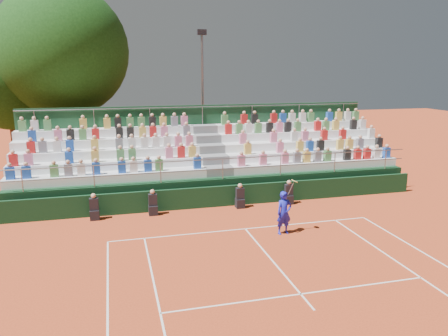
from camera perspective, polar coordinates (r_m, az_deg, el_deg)
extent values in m
plane|color=#BD441F|center=(18.17, 2.80, -7.96)|extent=(90.00, 90.00, 0.00)
cube|color=white|center=(18.17, 2.80, -7.94)|extent=(11.00, 0.06, 0.01)
cube|color=white|center=(15.39, 6.41, -12.03)|extent=(0.06, 6.40, 0.01)
cube|color=white|center=(13.51, 10.00, -15.91)|extent=(8.22, 0.06, 0.01)
cube|color=black|center=(20.92, 0.21, -3.65)|extent=(20.00, 0.15, 1.00)
cube|color=black|center=(19.97, -16.53, -5.87)|extent=(0.40, 0.40, 0.44)
cube|color=black|center=(19.82, -16.62, -4.56)|extent=(0.38, 0.25, 0.55)
sphere|color=tan|center=(19.72, -16.69, -3.50)|extent=(0.22, 0.22, 0.22)
cube|color=black|center=(20.01, -9.24, -5.45)|extent=(0.40, 0.40, 0.44)
cube|color=black|center=(19.87, -9.29, -4.13)|extent=(0.38, 0.25, 0.55)
sphere|color=tan|center=(19.76, -9.33, -3.08)|extent=(0.22, 0.22, 0.22)
cube|color=black|center=(20.74, 2.09, -4.62)|extent=(0.40, 0.40, 0.44)
cube|color=black|center=(20.60, 2.10, -3.34)|extent=(0.38, 0.25, 0.55)
sphere|color=tan|center=(20.50, 2.11, -2.33)|extent=(0.22, 0.22, 0.22)
cube|color=black|center=(21.55, 8.41, -4.07)|extent=(0.40, 0.40, 0.44)
cube|color=black|center=(21.42, 8.45, -2.85)|extent=(0.38, 0.25, 0.55)
sphere|color=tan|center=(21.32, 8.49, -1.86)|extent=(0.22, 0.22, 0.22)
cube|color=black|center=(23.80, -1.69, -1.35)|extent=(20.00, 5.20, 1.20)
cube|color=silver|center=(21.42, -14.77, -1.17)|extent=(9.30, 0.85, 0.42)
cube|color=silver|center=(23.84, 11.86, 0.40)|extent=(9.30, 0.85, 0.42)
cube|color=slate|center=(22.02, -0.73, -0.35)|extent=(1.40, 0.85, 0.42)
cube|color=silver|center=(22.16, -14.84, 0.41)|extent=(9.30, 0.85, 0.42)
cube|color=silver|center=(24.50, 11.03, 1.78)|extent=(9.30, 0.85, 0.42)
cube|color=slate|center=(22.74, -1.25, 1.16)|extent=(1.40, 0.85, 0.42)
cube|color=silver|center=(22.91, -14.90, 1.88)|extent=(9.30, 0.85, 0.42)
cube|color=silver|center=(25.18, 10.24, 3.08)|extent=(9.30, 0.85, 0.42)
cube|color=slate|center=(23.47, -1.73, 2.57)|extent=(1.40, 0.85, 0.42)
cube|color=silver|center=(23.67, -14.96, 3.26)|extent=(9.30, 0.85, 0.42)
cube|color=silver|center=(25.88, 9.50, 4.32)|extent=(9.30, 0.85, 0.42)
cube|color=slate|center=(24.22, -2.19, 3.90)|extent=(1.40, 0.85, 0.42)
cube|color=silver|center=(24.45, -15.01, 4.55)|extent=(9.30, 0.85, 0.42)
cube|color=silver|center=(26.59, 8.79, 5.49)|extent=(9.30, 0.85, 0.42)
cube|color=slate|center=(24.98, -2.62, 5.15)|extent=(1.40, 0.85, 0.42)
cube|color=#194125|center=(25.62, -2.84, 3.33)|extent=(20.00, 0.12, 4.40)
cylinder|color=gray|center=(21.02, -0.17, 1.21)|extent=(20.00, 0.05, 0.05)
cylinder|color=gray|center=(25.25, -2.85, 7.99)|extent=(20.00, 0.05, 0.05)
cube|color=#1E4CB2|center=(21.64, -26.15, -0.61)|extent=(0.36, 0.24, 0.56)
cube|color=#1E4CB2|center=(21.51, -24.39, -0.51)|extent=(0.36, 0.24, 0.56)
cube|color=#4C8C4C|center=(21.33, -21.29, -0.34)|extent=(0.36, 0.24, 0.56)
cube|color=slate|center=(21.26, -19.65, -0.25)|extent=(0.36, 0.24, 0.56)
cube|color=silver|center=(21.22, -18.14, -0.16)|extent=(0.36, 0.24, 0.56)
cube|color=#1E4CB2|center=(21.18, -16.36, -0.06)|extent=(0.36, 0.24, 0.56)
cube|color=#1E4CB2|center=(21.17, -13.20, 0.11)|extent=(0.36, 0.24, 0.56)
cube|color=silver|center=(21.18, -11.73, 0.20)|extent=(0.36, 0.24, 0.56)
cube|color=#1E4CB2|center=(21.22, -9.90, 0.30)|extent=(0.36, 0.24, 0.56)
cube|color=#4C8C4C|center=(21.27, -8.48, 0.38)|extent=(0.36, 0.24, 0.56)
cube|color=#1E4CB2|center=(21.54, -3.51, 0.66)|extent=(0.36, 0.24, 0.56)
cube|color=red|center=(22.37, -25.79, 0.93)|extent=(0.36, 0.24, 0.56)
cube|color=pink|center=(22.24, -24.17, 1.03)|extent=(0.36, 0.24, 0.56)
cube|color=#1E4CB2|center=(22.01, -19.57, 1.31)|extent=(0.36, 0.24, 0.56)
cube|color=gold|center=(21.93, -16.48, 1.48)|extent=(0.36, 0.24, 0.56)
cube|color=#4C8C4C|center=(21.91, -13.37, 1.66)|extent=(0.36, 0.24, 0.56)
cube|color=#4C8C4C|center=(21.93, -11.91, 1.74)|extent=(0.36, 0.24, 0.56)
cube|color=pink|center=(22.08, -7.19, 2.00)|extent=(0.36, 0.24, 0.56)
cube|color=red|center=(22.16, -5.61, 2.08)|extent=(0.36, 0.24, 0.56)
cube|color=gold|center=(22.26, -4.17, 2.15)|extent=(0.36, 0.24, 0.56)
cube|color=red|center=(22.99, -23.89, 2.48)|extent=(0.36, 0.24, 0.56)
cube|color=slate|center=(22.91, -22.60, 2.56)|extent=(0.36, 0.24, 0.56)
cube|color=silver|center=(22.83, -20.95, 2.67)|extent=(0.36, 0.24, 0.56)
cube|color=#1E4CB2|center=(22.77, -19.48, 2.76)|extent=(0.36, 0.24, 0.56)
cube|color=gold|center=(22.69, -16.52, 2.93)|extent=(0.36, 0.24, 0.56)
cube|color=slate|center=(22.68, -13.53, 3.11)|extent=(0.36, 0.24, 0.56)
cube|color=silver|center=(22.69, -11.94, 3.19)|extent=(0.36, 0.24, 0.56)
cube|color=silver|center=(22.73, -10.33, 3.28)|extent=(0.36, 0.24, 0.56)
cube|color=silver|center=(22.78, -8.88, 3.35)|extent=(0.36, 0.24, 0.56)
cube|color=silver|center=(22.84, -7.47, 3.42)|extent=(0.36, 0.24, 0.56)
cube|color=pink|center=(22.92, -5.99, 3.50)|extent=(0.36, 0.24, 0.56)
cube|color=pink|center=(23.01, -4.55, 3.56)|extent=(0.36, 0.24, 0.56)
cube|color=#1E4CB2|center=(23.77, -23.77, 3.83)|extent=(0.36, 0.24, 0.56)
cube|color=pink|center=(23.60, -20.85, 4.02)|extent=(0.36, 0.24, 0.56)
cube|color=black|center=(23.54, -19.41, 4.11)|extent=(0.36, 0.24, 0.56)
cube|color=#4C8C4C|center=(23.49, -17.97, 4.20)|extent=(0.36, 0.24, 0.56)
cube|color=red|center=(23.46, -16.42, 4.30)|extent=(0.36, 0.24, 0.56)
cube|color=black|center=(23.45, -13.49, 4.46)|extent=(0.36, 0.24, 0.56)
cube|color=black|center=(23.47, -12.13, 4.54)|extent=(0.36, 0.24, 0.56)
cube|color=gold|center=(23.50, -10.59, 4.62)|extent=(0.36, 0.24, 0.56)
cube|color=red|center=(23.54, -9.25, 4.69)|extent=(0.36, 0.24, 0.56)
cube|color=pink|center=(23.61, -7.82, 4.76)|extent=(0.36, 0.24, 0.56)
cube|color=slate|center=(23.77, -4.93, 4.89)|extent=(0.36, 0.24, 0.56)
cube|color=#4C8C4C|center=(24.64, -24.85, 5.01)|extent=(0.36, 0.24, 0.56)
cube|color=silver|center=(24.54, -23.49, 5.10)|extent=(0.36, 0.24, 0.56)
cube|color=#4C8C4C|center=(24.45, -22.06, 5.20)|extent=(0.36, 0.24, 0.56)
cube|color=gold|center=(24.28, -17.90, 5.48)|extent=(0.36, 0.24, 0.56)
cube|color=gold|center=(24.24, -15.02, 5.65)|extent=(0.36, 0.24, 0.56)
cube|color=black|center=(24.24, -13.68, 5.72)|extent=(0.36, 0.24, 0.56)
cube|color=#4C8C4C|center=(24.26, -12.15, 5.81)|extent=(0.36, 0.24, 0.56)
cube|color=#4C8C4C|center=(24.29, -10.73, 5.88)|extent=(0.36, 0.24, 0.56)
cube|color=black|center=(24.33, -9.34, 5.95)|extent=(0.36, 0.24, 0.56)
cube|color=gold|center=(24.39, -7.97, 6.01)|extent=(0.36, 0.24, 0.56)
cube|color=slate|center=(24.47, -6.49, 6.07)|extent=(0.36, 0.24, 0.56)
cube|color=pink|center=(24.56, -5.20, 6.13)|extent=(0.36, 0.24, 0.56)
cube|color=pink|center=(22.07, 2.28, 0.97)|extent=(0.36, 0.24, 0.56)
cube|color=pink|center=(22.43, 5.10, 1.12)|extent=(0.36, 0.24, 0.56)
cube|color=pink|center=(22.85, 7.94, 1.27)|extent=(0.36, 0.24, 0.56)
cube|color=slate|center=(23.12, 9.50, 1.35)|extent=(0.36, 0.24, 0.56)
cube|color=gold|center=(23.35, 10.75, 1.42)|extent=(0.36, 0.24, 0.56)
cube|color=slate|center=(23.61, 12.11, 1.48)|extent=(0.36, 0.24, 0.56)
cube|color=#4C8C4C|center=(23.88, 13.35, 1.55)|extent=(0.36, 0.24, 0.56)
cube|color=black|center=(24.44, 15.78, 1.67)|extent=(0.36, 0.24, 0.56)
cube|color=red|center=(24.76, 17.04, 1.73)|extent=(0.36, 0.24, 0.56)
cube|color=red|center=(25.07, 18.18, 1.78)|extent=(0.36, 0.24, 0.56)
cube|color=silver|center=(25.38, 19.29, 1.83)|extent=(0.36, 0.24, 0.56)
cube|color=#1E4CB2|center=(25.74, 20.46, 1.89)|extent=(0.36, 0.24, 0.56)
cube|color=gold|center=(22.96, 3.11, 2.50)|extent=(0.36, 0.24, 0.56)
cube|color=pink|center=(23.57, 7.32, 2.69)|extent=(0.36, 0.24, 0.56)
cube|color=gold|center=(24.01, 9.87, 2.79)|extent=(0.36, 0.24, 0.56)
cube|color=#1E4CB2|center=(24.26, 11.14, 2.84)|extent=(0.36, 0.24, 0.56)
cube|color=black|center=(24.54, 12.48, 2.89)|extent=(0.36, 0.24, 0.56)
cube|color=gold|center=(25.10, 14.91, 2.98)|extent=(0.36, 0.24, 0.56)
cube|color=gold|center=(25.39, 16.06, 3.02)|extent=(0.36, 0.24, 0.56)
cube|color=slate|center=(25.72, 17.32, 3.06)|extent=(0.36, 0.24, 0.56)
cube|color=black|center=(26.38, 19.58, 3.14)|extent=(0.36, 0.24, 0.56)
cube|color=pink|center=(23.69, 2.48, 3.86)|extent=(0.36, 0.24, 0.56)
cube|color=pink|center=(24.26, 6.48, 4.01)|extent=(0.36, 0.24, 0.56)
cube|color=silver|center=(24.72, 9.14, 4.09)|extent=(0.36, 0.24, 0.56)
cube|color=pink|center=(24.98, 10.52, 4.13)|extent=(0.36, 0.24, 0.56)
cube|color=red|center=(25.50, 12.94, 4.20)|extent=(0.36, 0.24, 0.56)
cube|color=red|center=(26.06, 15.23, 4.26)|extent=(0.36, 0.24, 0.56)
cube|color=silver|center=(27.02, 18.66, 4.33)|extent=(0.36, 0.24, 0.56)
cube|color=red|center=(24.27, 0.58, 5.10)|extent=(0.36, 0.24, 0.56)
cube|color=#4C8C4C|center=(24.44, 2.00, 5.15)|extent=(0.36, 0.24, 0.56)
cube|color=silver|center=(24.60, 3.20, 5.18)|extent=(0.36, 0.24, 0.56)
cube|color=#4C8C4C|center=(24.78, 4.49, 5.22)|extent=(0.36, 0.24, 0.56)
cube|color=black|center=(25.01, 5.97, 5.26)|extent=(0.36, 0.24, 0.56)
cube|color=pink|center=(25.22, 7.25, 5.29)|extent=(0.36, 0.24, 0.56)
cube|color=black|center=(25.42, 8.35, 5.32)|extent=(0.36, 0.24, 0.56)
cube|color=#4C8C4C|center=(25.66, 9.58, 5.35)|extent=(0.36, 0.24, 0.56)
cube|color=red|center=(26.19, 12.13, 5.39)|extent=(0.36, 0.24, 0.56)
cube|color=#4C8C4C|center=(26.43, 13.16, 5.41)|extent=(0.36, 0.24, 0.56)
cube|color=gold|center=(26.74, 14.38, 5.43)|extent=(0.36, 0.24, 0.56)
cube|color=black|center=(27.31, 16.53, 5.45)|extent=(0.36, 0.24, 0.56)
cube|color=silver|center=(27.63, 17.62, 5.46)|extent=(0.36, 0.24, 0.56)
cube|color=#4C8C4C|center=(25.04, 0.08, 6.31)|extent=(0.36, 0.24, 0.56)
cube|color=red|center=(25.35, 2.64, 6.38)|extent=(0.36, 0.24, 0.56)
cube|color=black|center=(25.55, 4.01, 6.41)|extent=(0.36, 0.24, 0.56)
cube|color=red|center=(25.94, 6.51, 6.46)|extent=(0.36, 0.24, 0.56)
cube|color=#1E4CB2|center=(26.15, 7.69, 6.48)|extent=(0.36, 0.24, 0.56)
cube|color=silver|center=(26.38, 8.87, 6.50)|extent=(0.36, 0.24, 0.56)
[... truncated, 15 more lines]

